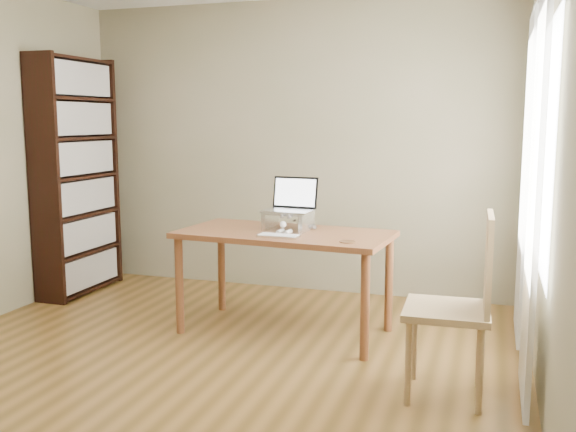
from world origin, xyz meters
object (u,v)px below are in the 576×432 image
object	(u,v)px
cat	(294,221)
desk	(285,244)
bookshelf	(77,176)
keyboard	(279,236)
chair	(463,299)
laptop	(291,203)

from	to	relation	value
cat	desk	bearing A→B (deg)	-105.31
bookshelf	desk	distance (m)	2.22
bookshelf	keyboard	distance (m)	2.30
bookshelf	chair	world-z (taller)	bookshelf
keyboard	cat	distance (m)	0.34
laptop	keyboard	world-z (taller)	laptop
bookshelf	cat	distance (m)	2.22
bookshelf	desk	xyz separation A→B (m)	(2.13, -0.52, -0.39)
bookshelf	laptop	size ratio (longest dim) A/B	5.69
keyboard	cat	world-z (taller)	cat
desk	cat	distance (m)	0.19
keyboard	chair	bearing A→B (deg)	-21.83
desk	chair	world-z (taller)	chair
laptop	desk	bearing A→B (deg)	-85.15
bookshelf	laptop	distance (m)	2.16
bookshelf	laptop	world-z (taller)	bookshelf
laptop	cat	world-z (taller)	laptop
bookshelf	keyboard	size ratio (longest dim) A/B	7.20
keyboard	desk	bearing A→B (deg)	99.20
desk	cat	xyz separation A→B (m)	(0.04, 0.11, 0.15)
bookshelf	desk	world-z (taller)	bookshelf
laptop	keyboard	bearing A→B (deg)	-80.73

